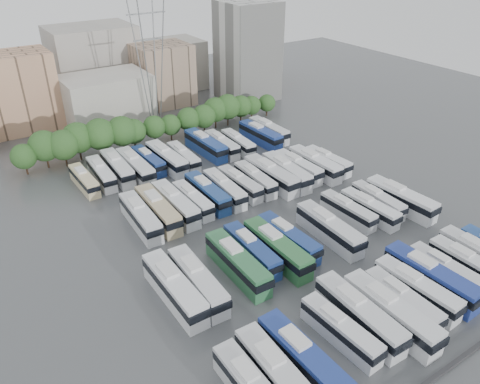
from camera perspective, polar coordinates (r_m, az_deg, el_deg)
ground at (r=76.51m, az=4.29°, el=-4.30°), size 220.00×220.00×0.00m
parapet at (r=60.32m, az=24.68°, el=-18.43°), size 56.00×0.50×0.50m
tree_line at (r=105.89m, az=-11.08°, el=7.92°), size 63.80×7.92×8.43m
city_buildings at (r=130.48m, az=-18.38°, el=12.66°), size 102.00×35.00×20.00m
apartment_tower at (r=133.84m, az=0.93°, el=16.77°), size 14.00×14.00×26.00m
electricity_pylon at (r=110.71m, az=-10.97°, el=16.57°), size 9.00×6.91×33.83m
bus_r0_s1 at (r=52.13m, az=4.70°, el=-21.50°), size 3.26×13.21×4.12m
bus_r0_s2 at (r=53.75m, az=7.82°, el=-19.62°), size 3.17×13.35×4.17m
bus_r0_s4 at (r=57.84m, az=12.18°, el=-16.12°), size 2.99×11.37×3.54m
bus_r0_s5 at (r=59.77m, az=14.32°, el=-14.21°), size 3.25×13.35×4.17m
bus_r0_s6 at (r=60.90m, az=17.88°, el=-13.80°), size 3.02×13.60×4.26m
bus_r0_s7 at (r=63.55m, az=19.17°, el=-12.37°), size 2.74×11.34×3.54m
bus_r0_s8 at (r=65.69m, az=20.73°, el=-10.99°), size 3.23×12.23×3.80m
bus_r0_s9 at (r=67.93m, az=22.23°, el=-9.59°), size 3.51×13.62×4.24m
bus_r0_s10 at (r=70.73m, az=23.75°, el=-8.68°), size 2.54×10.82×3.38m
bus_r0_s11 at (r=72.68m, az=26.13°, el=-8.02°), size 2.65×11.81×3.70m
bus_r0_s12 at (r=75.17m, az=27.22°, el=-6.93°), size 2.76×12.35×3.87m
bus_r1_s0 at (r=61.92m, az=-8.01°, el=-11.54°), size 3.06×13.66×4.28m
bus_r1_s1 at (r=62.81m, az=-5.18°, el=-10.74°), size 3.31×13.12×4.09m
bus_r1_s3 at (r=65.45m, az=-0.32°, el=-8.62°), size 3.14×13.41×4.19m
bus_r1_s4 at (r=68.09m, az=1.43°, el=-7.12°), size 2.94×12.12×3.78m
bus_r1_s5 at (r=68.34m, az=4.53°, el=-6.84°), size 2.95×13.41×4.21m
bus_r1_s6 at (r=70.91m, az=5.91°, el=-5.60°), size 3.19×12.24×3.81m
bus_r1_s8 at (r=73.67m, az=10.84°, el=-4.39°), size 3.28×13.29×4.15m
bus_r1_s10 at (r=79.53m, az=13.02°, el=-2.20°), size 2.79×10.97×3.42m
bus_r1_s11 at (r=80.86m, az=15.52°, el=-1.94°), size 2.90×11.35×3.53m
bus_r1_s12 at (r=83.69m, az=16.46°, el=-0.99°), size 2.88×11.06×3.44m
bus_r1_s13 at (r=84.70m, az=19.02°, el=-0.77°), size 3.58×13.40×4.16m
bus_r2_s1 at (r=76.96m, az=-12.03°, el=-2.97°), size 3.34×12.98×4.04m
bus_r2_s2 at (r=78.22m, az=-9.97°, el=-2.11°), size 3.19×13.37×4.18m
bus_r2_s3 at (r=79.45m, az=-7.88°, el=-1.42°), size 2.95×13.09×4.10m
bus_r2_s4 at (r=80.81m, az=-5.77°, el=-0.96°), size 2.53×11.12×3.48m
bus_r2_s5 at (r=82.43m, az=-4.01°, el=-0.05°), size 2.77×12.39×3.88m
bus_r2_s6 at (r=83.58m, az=-1.91°, el=0.41°), size 3.13×12.13×3.78m
bus_r2_s7 at (r=85.43m, az=-0.01°, el=1.05°), size 2.84×11.50×3.59m
bus_r2_s8 at (r=86.94m, az=1.86°, el=1.57°), size 3.01×11.63×3.62m
bus_r2_s9 at (r=87.88m, az=3.83°, el=2.08°), size 3.24×13.63×4.26m
bus_r2_s10 at (r=89.55m, az=5.69°, el=2.49°), size 3.46×13.21×4.11m
bus_r2_s11 at (r=92.01m, az=7.07°, el=3.07°), size 2.93×12.14×3.79m
bus_r2_s12 at (r=93.30m, az=9.11°, el=3.41°), size 3.05×13.12×4.10m
bus_r2_s13 at (r=95.59m, az=10.63°, el=3.74°), size 3.03×11.36×3.53m
bus_r3_s0 at (r=91.49m, az=-18.46°, el=1.39°), size 2.69×10.92×3.40m
bus_r3_s1 at (r=92.81m, az=-16.55°, el=2.20°), size 2.94×11.73×3.66m
bus_r3_s2 at (r=93.77m, az=-14.71°, el=2.90°), size 3.26×13.05×4.07m
bus_r3_s3 at (r=93.29m, az=-12.62°, el=3.07°), size 2.98×13.35×4.18m
bus_r3_s4 at (r=95.98m, az=-11.08°, el=3.79°), size 2.91×11.21×3.49m
bus_r3_s5 at (r=95.44m, az=-8.95°, el=4.07°), size 3.39×13.44×4.19m
bus_r3_s6 at (r=96.42m, az=-6.90°, el=4.29°), size 2.82×11.40×3.55m
bus_r3_s8 at (r=100.70m, az=-4.23°, el=5.75°), size 3.41×13.39×4.17m
bus_r3_s9 at (r=101.51m, az=-2.25°, el=5.85°), size 2.75×11.63×3.63m
bus_r3_s10 at (r=102.31m, az=-0.23°, el=6.03°), size 3.01×11.32×3.52m
bus_r3_s12 at (r=105.89m, az=2.50°, el=6.99°), size 3.42×12.96×4.03m
bus_r3_s13 at (r=108.66m, az=3.52°, el=7.53°), size 2.92×12.49×3.90m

